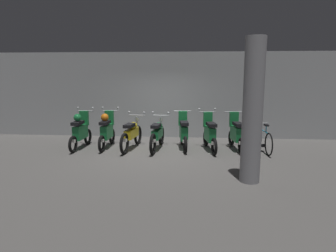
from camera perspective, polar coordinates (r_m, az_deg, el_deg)
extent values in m
plane|color=#565451|center=(9.19, -2.31, -5.07)|extent=(80.00, 80.00, 0.00)
cube|color=#9EA0A3|center=(11.31, -0.90, 5.92)|extent=(16.00, 0.30, 3.16)
torus|color=black|center=(10.56, -15.05, -1.95)|extent=(0.12, 0.53, 0.53)
torus|color=black|center=(9.53, -17.69, -3.35)|extent=(0.12, 0.53, 0.53)
cube|color=#197238|center=(9.99, -16.38, -1.10)|extent=(0.26, 0.75, 0.44)
cube|color=#197238|center=(10.23, -15.71, 1.46)|extent=(0.29, 0.13, 0.48)
cube|color=black|center=(9.79, -16.85, 0.56)|extent=(0.27, 0.53, 0.10)
cylinder|color=#B7BABF|center=(10.33, -15.47, 2.79)|extent=(0.56, 0.06, 0.04)
sphere|color=#B7BABF|center=(10.42, -16.82, 3.34)|extent=(0.07, 0.07, 0.07)
sphere|color=#B7BABF|center=(10.22, -14.15, 3.33)|extent=(0.07, 0.07, 0.07)
cylinder|color=#B7BABF|center=(10.44, -15.26, 0.26)|extent=(0.06, 0.15, 0.85)
sphere|color=silver|center=(10.39, -15.34, 2.00)|extent=(0.12, 0.12, 0.12)
cube|color=white|center=(9.53, -17.66, -2.74)|extent=(0.16, 0.02, 0.10)
sphere|color=#197238|center=(9.76, -16.90, 1.54)|extent=(0.24, 0.24, 0.24)
torus|color=black|center=(10.44, -10.65, -1.90)|extent=(0.10, 0.53, 0.53)
torus|color=black|center=(9.37, -12.56, -3.34)|extent=(0.10, 0.53, 0.53)
cube|color=#197238|center=(9.85, -11.61, -1.05)|extent=(0.23, 0.74, 0.44)
cube|color=#197238|center=(10.11, -11.12, 1.55)|extent=(0.28, 0.12, 0.48)
cube|color=black|center=(9.64, -11.95, 0.63)|extent=(0.25, 0.52, 0.10)
cylinder|color=#B7BABF|center=(10.21, -10.95, 2.89)|extent=(0.56, 0.04, 0.04)
sphere|color=#B7BABF|center=(10.27, -12.36, 3.44)|extent=(0.07, 0.07, 0.07)
sphere|color=#B7BABF|center=(10.13, -9.55, 3.44)|extent=(0.07, 0.07, 0.07)
cylinder|color=#B7BABF|center=(10.32, -10.79, 0.33)|extent=(0.06, 0.15, 0.85)
sphere|color=silver|center=(10.27, -10.85, 2.09)|extent=(0.12, 0.12, 0.12)
cube|color=white|center=(9.37, -12.54, -2.72)|extent=(0.16, 0.01, 0.10)
sphere|color=orange|center=(9.62, -11.98, 1.63)|extent=(0.24, 0.24, 0.24)
torus|color=black|center=(10.21, -5.77, -1.71)|extent=(0.18, 0.66, 0.65)
torus|color=black|center=(9.01, -8.32, -3.35)|extent=(0.18, 0.66, 0.65)
cube|color=gold|center=(9.57, -6.99, -1.37)|extent=(0.33, 0.85, 0.28)
ellipsoid|color=gold|center=(9.67, -6.72, 0.09)|extent=(0.32, 0.47, 0.22)
cube|color=black|center=(9.35, -7.39, 0.10)|extent=(0.31, 0.55, 0.10)
cylinder|color=#B7BABF|center=(9.99, -6.02, 2.05)|extent=(0.56, 0.11, 0.04)
sphere|color=#B7BABF|center=(10.06, -7.44, 2.65)|extent=(0.07, 0.07, 0.07)
sphere|color=#B7BABF|center=(9.90, -4.60, 2.58)|extent=(0.07, 0.07, 0.07)
cylinder|color=#B7BABF|center=(10.10, -5.89, 0.01)|extent=(0.08, 0.17, 0.65)
sphere|color=silver|center=(10.06, -5.92, 1.25)|extent=(0.12, 0.12, 0.12)
cube|color=white|center=(9.01, -8.28, -2.69)|extent=(0.16, 0.03, 0.10)
torus|color=black|center=(10.11, -1.30, -1.77)|extent=(0.15, 0.66, 0.65)
torus|color=black|center=(8.87, -2.91, -3.47)|extent=(0.15, 0.66, 0.65)
cube|color=#197238|center=(9.45, -2.06, -1.44)|extent=(0.29, 0.85, 0.28)
ellipsoid|color=#197238|center=(9.56, -1.87, 0.04)|extent=(0.30, 0.46, 0.22)
cube|color=black|center=(9.22, -2.30, 0.04)|extent=(0.29, 0.54, 0.10)
cylinder|color=#B7BABF|center=(9.89, -1.43, 2.02)|extent=(0.56, 0.09, 0.04)
sphere|color=#B7BABF|center=(9.93, -2.91, 2.63)|extent=(0.07, 0.07, 0.07)
sphere|color=#B7BABF|center=(9.83, 0.06, 2.56)|extent=(0.07, 0.07, 0.07)
cylinder|color=#B7BABF|center=(10.00, -1.36, -0.04)|extent=(0.07, 0.16, 0.65)
sphere|color=silver|center=(9.97, -1.37, 1.21)|extent=(0.12, 0.12, 0.12)
cube|color=white|center=(8.87, -2.87, -2.80)|extent=(0.16, 0.03, 0.10)
torus|color=black|center=(10.16, 2.68, -2.07)|extent=(0.15, 0.54, 0.53)
torus|color=black|center=(9.04, 3.31, -3.60)|extent=(0.15, 0.54, 0.53)
cube|color=#197238|center=(9.54, 2.99, -1.21)|extent=(0.31, 0.76, 0.44)
cube|color=#197238|center=(9.81, 2.83, 1.48)|extent=(0.29, 0.15, 0.48)
cube|color=black|center=(9.33, 3.10, 0.53)|extent=(0.30, 0.54, 0.10)
cylinder|color=#B7BABF|center=(9.92, 2.77, 2.85)|extent=(0.56, 0.10, 0.04)
cylinder|color=#B7BABF|center=(10.03, 2.72, 0.22)|extent=(0.07, 0.15, 0.85)
sphere|color=silver|center=(9.98, 2.74, 2.03)|extent=(0.12, 0.12, 0.12)
cube|color=white|center=(9.04, 3.30, -2.95)|extent=(0.16, 0.03, 0.10)
torus|color=black|center=(9.99, 7.23, -2.34)|extent=(0.18, 0.54, 0.53)
torus|color=black|center=(8.90, 8.80, -3.92)|extent=(0.18, 0.54, 0.53)
cube|color=#197238|center=(9.39, 8.01, -1.48)|extent=(0.34, 0.76, 0.44)
cube|color=#197238|center=(9.65, 7.61, 1.25)|extent=(0.30, 0.17, 0.48)
cube|color=black|center=(9.18, 8.29, 0.27)|extent=(0.32, 0.55, 0.10)
cylinder|color=#B7BABF|center=(9.75, 7.46, 2.65)|extent=(0.56, 0.13, 0.04)
sphere|color=#B7BABF|center=(9.69, 5.97, 3.23)|extent=(0.07, 0.07, 0.07)
sphere|color=#B7BABF|center=(9.80, 8.96, 3.24)|extent=(0.07, 0.07, 0.07)
cylinder|color=#B7BABF|center=(9.87, 7.35, -0.02)|extent=(0.08, 0.15, 0.85)
sphere|color=silver|center=(9.82, 7.39, 1.82)|extent=(0.12, 0.12, 0.12)
cube|color=white|center=(8.90, 8.79, -3.26)|extent=(0.16, 0.04, 0.10)
torus|color=black|center=(10.17, 11.99, -2.27)|extent=(0.16, 0.54, 0.53)
torus|color=black|center=(9.09, 13.84, -3.81)|extent=(0.16, 0.54, 0.53)
cube|color=#197238|center=(9.57, 12.93, -1.42)|extent=(0.31, 0.76, 0.44)
cube|color=#197238|center=(9.83, 12.48, 1.26)|extent=(0.29, 0.16, 0.48)
cube|color=black|center=(9.36, 13.27, 0.30)|extent=(0.31, 0.55, 0.10)
cylinder|color=#B7BABF|center=(9.93, 12.31, 2.64)|extent=(0.56, 0.11, 0.04)
cylinder|color=#B7BABF|center=(10.04, 12.15, 0.01)|extent=(0.07, 0.15, 0.85)
sphere|color=silver|center=(9.99, 12.21, 1.82)|extent=(0.12, 0.12, 0.12)
cube|color=white|center=(9.09, 13.83, -3.16)|extent=(0.16, 0.03, 0.10)
torus|color=black|center=(10.22, 16.84, -1.99)|extent=(0.09, 0.68, 0.68)
torus|color=black|center=(9.24, 18.67, -3.34)|extent=(0.09, 0.68, 0.68)
cylinder|color=teal|center=(9.67, 17.80, -0.90)|extent=(0.09, 0.68, 0.04)
cylinder|color=teal|center=(9.46, 18.21, -0.55)|extent=(0.03, 0.03, 0.22)
cube|color=black|center=(9.44, 18.25, 0.17)|extent=(0.12, 0.23, 0.05)
cylinder|color=#B7BABF|center=(10.02, 17.18, 0.54)|extent=(0.50, 0.07, 0.03)
cylinder|color=black|center=(9.72, 17.75, -3.58)|extent=(0.13, 0.11, 0.10)
cylinder|color=gray|center=(6.70, 15.84, 2.68)|extent=(0.44, 0.44, 3.16)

